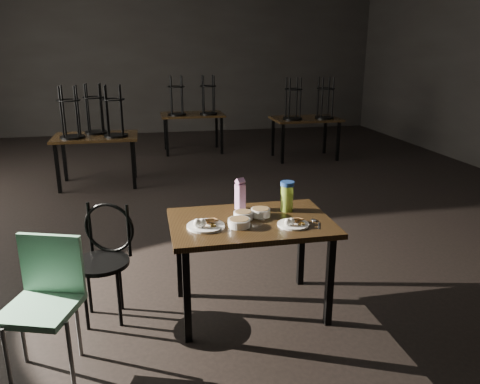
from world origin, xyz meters
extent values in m
plane|color=black|center=(0.00, 0.00, 0.00)|extent=(12.00, 12.00, 0.00)
cube|color=black|center=(0.00, 6.00, 1.60)|extent=(10.00, 0.04, 3.20)
cube|color=black|center=(0.14, -2.24, 0.73)|extent=(1.20, 0.80, 0.04)
cube|color=black|center=(-0.38, -2.56, 0.35)|extent=(0.05, 0.05, 0.71)
cube|color=black|center=(0.66, -2.56, 0.35)|extent=(0.05, 0.05, 0.71)
cube|color=black|center=(-0.38, -1.92, 0.35)|extent=(0.05, 0.05, 0.71)
cube|color=black|center=(0.66, -1.92, 0.35)|extent=(0.05, 0.05, 0.71)
cylinder|color=white|center=(-0.21, -2.31, 0.76)|extent=(0.27, 0.27, 0.02)
cube|color=olive|center=(-0.21, -2.26, 0.82)|extent=(0.10, 0.10, 0.05)
cube|color=olive|center=(-0.17, -2.26, 0.82)|extent=(0.11, 0.11, 0.03)
ellipsoid|color=white|center=(-0.28, -2.34, 0.80)|extent=(0.05, 0.05, 0.07)
ellipsoid|color=white|center=(-0.24, -2.34, 0.80)|extent=(0.05, 0.05, 0.07)
cylinder|color=white|center=(0.42, -2.40, 0.76)|extent=(0.23, 0.23, 0.01)
cube|color=olive|center=(0.42, -2.36, 0.81)|extent=(0.08, 0.08, 0.04)
cube|color=olive|center=(0.45, -2.36, 0.81)|extent=(0.10, 0.10, 0.03)
ellipsoid|color=white|center=(0.36, -2.43, 0.79)|extent=(0.04, 0.04, 0.06)
ellipsoid|color=white|center=(0.39, -2.43, 0.79)|extent=(0.04, 0.04, 0.06)
cylinder|color=white|center=(0.09, -2.20, 0.78)|extent=(0.14, 0.14, 0.06)
cylinder|color=brown|center=(0.09, -2.20, 0.80)|extent=(0.12, 0.12, 0.01)
cylinder|color=white|center=(0.23, -2.16, 0.78)|extent=(0.15, 0.15, 0.06)
cylinder|color=brown|center=(0.23, -2.16, 0.80)|extent=(0.13, 0.13, 0.01)
cylinder|color=white|center=(0.03, -2.34, 0.78)|extent=(0.16, 0.16, 0.06)
cylinder|color=brown|center=(0.03, -2.34, 0.80)|extent=(0.14, 0.14, 0.01)
cube|color=#7F176F|center=(0.11, -1.98, 0.85)|extent=(0.08, 0.08, 0.21)
cube|color=#7F176F|center=(0.11, -1.98, 0.98)|extent=(0.08, 0.08, 0.06)
cylinder|color=#9BC53A|center=(0.46, -2.09, 0.85)|extent=(0.13, 0.13, 0.21)
cylinder|color=navy|center=(0.46, -2.09, 0.97)|extent=(0.14, 0.14, 0.03)
ellipsoid|color=silver|center=(0.59, -2.34, 0.76)|extent=(0.06, 0.07, 0.01)
cube|color=silver|center=(0.59, -2.45, 0.75)|extent=(0.06, 0.13, 0.00)
cylinder|color=black|center=(-0.97, -2.16, 0.47)|extent=(0.42, 0.42, 0.03)
torus|color=black|center=(-0.91, -1.99, 0.68)|extent=(0.38, 0.17, 0.40)
cylinder|color=black|center=(-0.86, -2.04, 0.23)|extent=(0.03, 0.03, 0.47)
cylinder|color=black|center=(-1.09, -2.04, 0.23)|extent=(0.03, 0.03, 0.47)
cylinder|color=black|center=(-1.09, -2.27, 0.23)|extent=(0.03, 0.03, 0.47)
cylinder|color=black|center=(-0.86, -2.27, 0.23)|extent=(0.03, 0.03, 0.47)
cube|color=#71B18C|center=(-1.28, -2.75, 0.48)|extent=(0.52, 0.52, 0.04)
cube|color=#71B18C|center=(-1.22, -2.58, 0.69)|extent=(0.40, 0.16, 0.39)
cylinder|color=slate|center=(-1.45, -2.92, 0.24)|extent=(0.03, 0.03, 0.48)
cylinder|color=slate|center=(-1.11, -2.92, 0.24)|extent=(0.03, 0.03, 0.48)
cylinder|color=slate|center=(-1.45, -2.58, 0.24)|extent=(0.03, 0.03, 0.48)
cylinder|color=slate|center=(-1.11, -2.58, 0.24)|extent=(0.03, 0.03, 0.48)
cube|color=black|center=(-1.31, 1.62, 0.73)|extent=(1.20, 0.80, 0.04)
cube|color=black|center=(-1.83, 1.30, 0.35)|extent=(0.05, 0.05, 0.71)
cube|color=black|center=(-0.79, 1.30, 0.35)|extent=(0.05, 0.05, 0.71)
cube|color=black|center=(-1.83, 1.94, 0.35)|extent=(0.05, 0.05, 0.71)
cube|color=black|center=(-0.79, 1.94, 0.35)|extent=(0.05, 0.05, 0.71)
cylinder|color=black|center=(-1.61, 1.47, 0.77)|extent=(0.34, 0.34, 0.03)
torus|color=black|center=(-1.61, 1.47, 1.27)|extent=(0.32, 0.32, 0.02)
cylinder|color=black|center=(-1.51, 1.57, 1.13)|extent=(0.03, 0.03, 0.70)
cylinder|color=black|center=(-1.71, 1.57, 1.13)|extent=(0.03, 0.03, 0.70)
cylinder|color=black|center=(-1.71, 1.37, 1.13)|extent=(0.03, 0.03, 0.70)
cylinder|color=black|center=(-1.51, 1.37, 1.13)|extent=(0.03, 0.03, 0.70)
cylinder|color=black|center=(-1.01, 1.47, 0.77)|extent=(0.34, 0.34, 0.03)
torus|color=black|center=(-1.01, 1.47, 1.27)|extent=(0.32, 0.32, 0.02)
cylinder|color=black|center=(-0.91, 1.57, 1.13)|extent=(0.03, 0.03, 0.70)
cylinder|color=black|center=(-1.11, 1.57, 1.13)|extent=(0.03, 0.03, 0.70)
cylinder|color=black|center=(-1.11, 1.37, 1.13)|extent=(0.03, 0.03, 0.70)
cylinder|color=black|center=(-0.91, 1.37, 1.13)|extent=(0.03, 0.03, 0.70)
cylinder|color=black|center=(-1.31, 1.80, 0.77)|extent=(0.34, 0.34, 0.03)
torus|color=black|center=(-1.31, 1.80, 1.27)|extent=(0.32, 0.32, 0.02)
cylinder|color=black|center=(-1.21, 1.90, 1.13)|extent=(0.03, 0.03, 0.70)
cylinder|color=black|center=(-1.41, 1.90, 1.13)|extent=(0.03, 0.03, 0.70)
cylinder|color=black|center=(-1.41, 1.70, 1.13)|extent=(0.03, 0.03, 0.70)
cylinder|color=black|center=(-1.21, 1.70, 1.13)|extent=(0.03, 0.03, 0.70)
cube|color=black|center=(2.29, 2.68, 0.73)|extent=(1.20, 0.80, 0.04)
cube|color=black|center=(1.77, 2.36, 0.35)|extent=(0.05, 0.05, 0.71)
cube|color=black|center=(2.81, 2.36, 0.35)|extent=(0.05, 0.05, 0.71)
cube|color=black|center=(1.77, 3.00, 0.35)|extent=(0.05, 0.05, 0.71)
cube|color=black|center=(2.81, 3.00, 0.35)|extent=(0.05, 0.05, 0.71)
cylinder|color=black|center=(1.99, 2.53, 0.77)|extent=(0.34, 0.34, 0.03)
torus|color=black|center=(1.99, 2.53, 1.27)|extent=(0.32, 0.32, 0.02)
cylinder|color=black|center=(2.09, 2.63, 1.13)|extent=(0.03, 0.03, 0.70)
cylinder|color=black|center=(1.89, 2.63, 1.13)|extent=(0.03, 0.03, 0.70)
cylinder|color=black|center=(1.89, 2.44, 1.13)|extent=(0.03, 0.03, 0.70)
cylinder|color=black|center=(2.09, 2.44, 1.13)|extent=(0.03, 0.03, 0.70)
cylinder|color=black|center=(2.59, 2.53, 0.77)|extent=(0.34, 0.34, 0.03)
torus|color=black|center=(2.59, 2.53, 1.27)|extent=(0.32, 0.32, 0.02)
cylinder|color=black|center=(2.69, 2.63, 1.13)|extent=(0.03, 0.03, 0.70)
cylinder|color=black|center=(2.49, 2.63, 1.13)|extent=(0.03, 0.03, 0.70)
cylinder|color=black|center=(2.49, 2.44, 1.13)|extent=(0.03, 0.03, 0.70)
cylinder|color=black|center=(2.69, 2.44, 1.13)|extent=(0.03, 0.03, 0.70)
cube|color=black|center=(0.32, 3.66, 0.73)|extent=(1.20, 0.80, 0.04)
cube|color=black|center=(-0.20, 3.34, 0.35)|extent=(0.05, 0.05, 0.71)
cube|color=black|center=(0.84, 3.34, 0.35)|extent=(0.05, 0.05, 0.71)
cube|color=black|center=(-0.20, 3.98, 0.35)|extent=(0.05, 0.05, 0.71)
cube|color=black|center=(0.84, 3.98, 0.35)|extent=(0.05, 0.05, 0.71)
cylinder|color=black|center=(0.02, 3.51, 0.77)|extent=(0.34, 0.34, 0.03)
torus|color=black|center=(0.02, 3.51, 1.27)|extent=(0.32, 0.32, 0.02)
cylinder|color=black|center=(0.12, 3.61, 1.13)|extent=(0.03, 0.03, 0.70)
cylinder|color=black|center=(-0.08, 3.61, 1.13)|extent=(0.03, 0.03, 0.70)
cylinder|color=black|center=(-0.08, 3.42, 1.13)|extent=(0.03, 0.03, 0.70)
cylinder|color=black|center=(0.12, 3.42, 1.13)|extent=(0.03, 0.03, 0.70)
cylinder|color=black|center=(0.62, 3.51, 0.77)|extent=(0.34, 0.34, 0.03)
torus|color=black|center=(0.62, 3.51, 1.27)|extent=(0.32, 0.32, 0.02)
cylinder|color=black|center=(0.72, 3.61, 1.13)|extent=(0.03, 0.03, 0.70)
cylinder|color=black|center=(0.52, 3.61, 1.13)|extent=(0.03, 0.03, 0.70)
cylinder|color=black|center=(0.52, 3.42, 1.13)|extent=(0.03, 0.03, 0.70)
cylinder|color=black|center=(0.72, 3.42, 1.13)|extent=(0.03, 0.03, 0.70)
camera|label=1|loc=(-0.60, -5.42, 1.99)|focal=35.00mm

